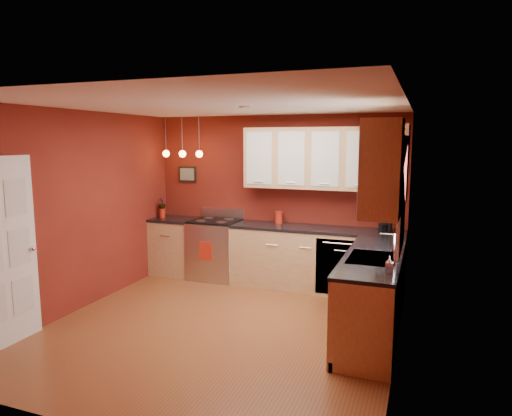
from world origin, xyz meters
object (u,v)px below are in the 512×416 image
at_px(sink, 372,260).
at_px(red_canister, 279,217).
at_px(gas_range, 215,249).
at_px(soap_pump, 389,265).
at_px(coffee_maker, 385,224).

bearing_deg(sink, red_canister, 134.13).
relative_size(gas_range, red_canister, 5.96).
bearing_deg(sink, gas_range, 150.22).
relative_size(sink, red_canister, 3.76).
xyz_separation_m(red_canister, soap_pump, (1.81, -2.20, -0.01)).
relative_size(gas_range, coffee_maker, 4.60).
bearing_deg(gas_range, red_canister, 8.16).
height_order(gas_range, sink, sink).
distance_m(gas_range, coffee_maker, 2.69).
height_order(sink, red_canister, sink).
xyz_separation_m(red_canister, coffee_maker, (1.60, -0.12, 0.02)).
distance_m(gas_range, red_canister, 1.17).
bearing_deg(coffee_maker, soap_pump, -79.09).
xyz_separation_m(sink, red_canister, (-1.60, 1.65, 0.12)).
bearing_deg(sink, soap_pump, -68.50).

